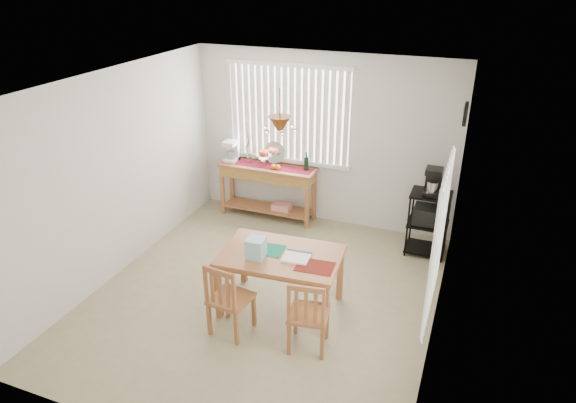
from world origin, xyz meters
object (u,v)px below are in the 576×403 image
at_px(cart_items, 433,181).
at_px(dining_table, 281,260).
at_px(chair_left, 229,299).
at_px(wire_cart, 429,218).
at_px(chair_right, 308,315).
at_px(sideboard, 268,179).

xyz_separation_m(cart_items, dining_table, (-1.41, -1.91, -0.44)).
height_order(cart_items, chair_left, cart_items).
xyz_separation_m(cart_items, chair_left, (-1.76, -2.54, -0.65)).
relative_size(wire_cart, dining_table, 0.64).
bearing_deg(chair_right, sideboard, 120.69).
height_order(sideboard, cart_items, cart_items).
xyz_separation_m(wire_cart, chair_left, (-1.76, -2.53, -0.11)).
bearing_deg(wire_cart, chair_right, -109.67).
relative_size(dining_table, chair_right, 1.62).
height_order(sideboard, chair_right, chair_right).
xyz_separation_m(wire_cart, cart_items, (0.00, 0.01, 0.53)).
bearing_deg(wire_cart, chair_left, -124.89).
height_order(cart_items, dining_table, cart_items).
relative_size(sideboard, chair_left, 1.72).
distance_m(chair_left, chair_right, 0.88).
bearing_deg(dining_table, sideboard, 116.73).
bearing_deg(sideboard, chair_left, -75.24).
height_order(sideboard, wire_cart, wire_cart).
relative_size(cart_items, chair_right, 0.43).
height_order(wire_cart, chair_right, wire_cart).
bearing_deg(chair_right, wire_cart, 70.33).
bearing_deg(sideboard, chair_right, -59.31).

